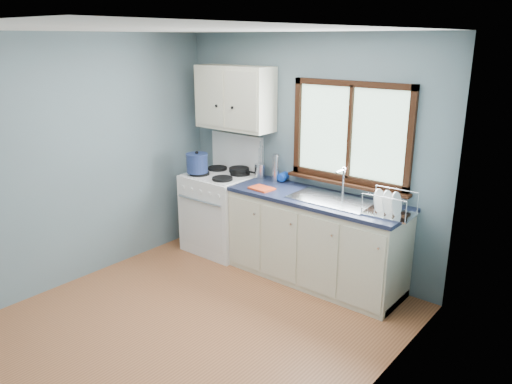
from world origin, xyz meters
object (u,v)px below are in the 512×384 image
Objects in this scene: gas_range at (221,210)px; stockpot at (197,163)px; base_cabinets at (315,244)px; thermos at (276,168)px; skillet at (239,170)px; dish_rack at (389,208)px; sink at (332,206)px; utensil_crock at (260,171)px.

gas_range is 0.64m from stockpot.
gas_range is at bearing -179.18° from base_cabinets.
thermos is at bearing 24.05° from stockpot.
stockpot is (-0.36, -0.32, 0.09)m from skillet.
base_cabinets is at bearing -15.43° from thermos.
dish_rack is (2.09, -0.02, 0.48)m from gas_range.
base_cabinets is at bearing 0.82° from gas_range.
thermos is at bearing 168.16° from dish_rack.
stockpot reaches higher than dish_rack.
gas_range is 1.53m from sink.
thermos is at bearing -1.46° from utensil_crock.
skillet is 0.50m from thermos.
gas_range reaches higher than stockpot.
thermos is (0.65, 0.20, 0.58)m from gas_range.
base_cabinets is at bearing 7.41° from stockpot.
base_cabinets is 4.20× the size of dish_rack.
dish_rack is at bearing -3.83° from sink.
dish_rack is at bearing 3.87° from stockpot.
utensil_crock is at bearing 31.46° from stockpot.
sink is 2.94× the size of stockpot.
utensil_crock reaches higher than skillet.
utensil_crock is (-0.88, 0.19, 0.60)m from base_cabinets.
sink is at bearing 0.71° from gas_range.
stockpot is (-1.50, -0.20, 0.66)m from base_cabinets.
thermos is (-0.84, 0.18, 0.21)m from sink.
thermos is 0.70× the size of dish_rack.
base_cabinets is 1.28m from skillet.
stockpot is at bearing -137.95° from gas_range.
dish_rack is (2.28, 0.15, -0.09)m from stockpot.
sink is (0.18, -0.00, 0.45)m from base_cabinets.
stockpot is at bearing -172.59° from base_cabinets.
skillet is at bearing 174.43° from sink.
utensil_crock reaches higher than thermos.
thermos is (0.84, 0.38, 0.00)m from stockpot.
gas_range is 0.74× the size of base_cabinets.
sink is 0.62m from dish_rack.
gas_range is 0.54m from skillet.
gas_range is 4.76× the size of stockpot.
base_cabinets is 1.08m from utensil_crock.
utensil_crock is (0.27, 0.06, 0.02)m from skillet.
skillet is 0.80× the size of dish_rack.
base_cabinets is 1.65m from stockpot.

